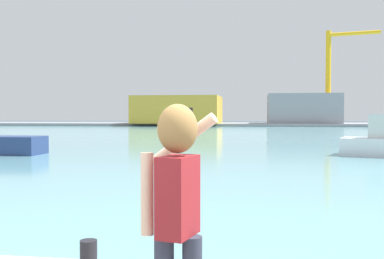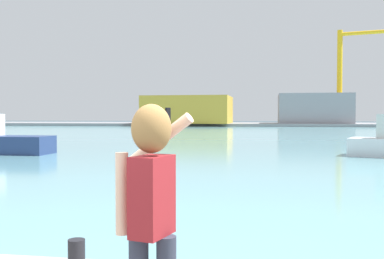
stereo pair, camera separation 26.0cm
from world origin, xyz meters
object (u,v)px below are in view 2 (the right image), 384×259
Objects in this scene: warehouse_left at (188,110)px; port_crane at (345,68)px; person_photographer at (151,201)px; harbor_bollard at (77,254)px; warehouse_right at (313,109)px.

warehouse_left is 31.20m from port_crane.
port_crane is (14.98, 87.50, 9.59)m from person_photographer.
warehouse_right reaches higher than harbor_bollard.
warehouse_left is at bearing -171.04° from warehouse_right.
port_crane is (5.49, -2.90, 7.71)m from warehouse_right.
warehouse_right is at bearing 8.96° from warehouse_left.
port_crane is at bearing 79.32° from harbor_bollard.
person_photographer is 87.85m from warehouse_left.
person_photographer is 0.10× the size of warehouse_left.
warehouse_left is at bearing 99.32° from harbor_bollard.
warehouse_left is 0.94× the size of port_crane.
port_crane reaches higher than harbor_bollard.
warehouse_left is (-15.19, 86.51, 1.68)m from person_photographer.
person_photographer is 89.29m from port_crane.
warehouse_left is at bearing -178.13° from port_crane.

